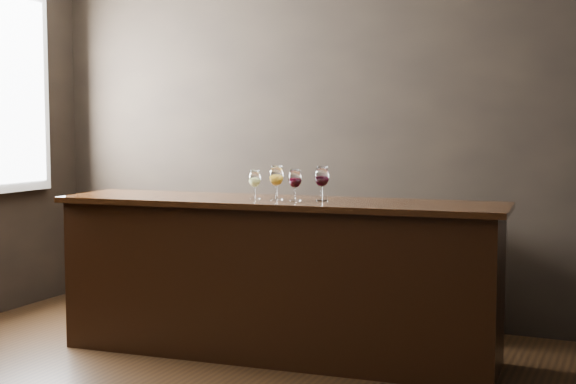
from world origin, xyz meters
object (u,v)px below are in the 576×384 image
at_px(bar_counter, 277,281).
at_px(glass_white, 255,179).
at_px(glass_red_a, 295,179).
at_px(glass_amber, 276,177).
at_px(glass_red_b, 322,178).
at_px(back_bar_shelf, 285,265).

relative_size(bar_counter, glass_white, 15.05).
bearing_deg(glass_red_a, bar_counter, 165.87).
bearing_deg(glass_amber, glass_red_a, -10.42).
bearing_deg(glass_red_b, back_bar_shelf, 126.49).
height_order(bar_counter, glass_red_b, glass_red_b).
bearing_deg(glass_white, bar_counter, 5.72).
relative_size(back_bar_shelf, glass_red_a, 11.48).
bearing_deg(glass_white, glass_red_b, 6.59).
relative_size(bar_counter, glass_red_a, 13.89).
distance_m(back_bar_shelf, glass_red_a, 1.29).
bearing_deg(glass_red_a, back_bar_shelf, 117.61).
bearing_deg(bar_counter, back_bar_shelf, 106.93).
relative_size(glass_amber, glass_red_b, 1.01).
distance_m(bar_counter, glass_white, 0.67).
xyz_separation_m(glass_white, glass_red_a, (0.29, -0.02, 0.01)).
bearing_deg(back_bar_shelf, glass_red_a, -62.39).
relative_size(bar_counter, back_bar_shelf, 1.21).
distance_m(glass_white, glass_red_a, 0.29).
bearing_deg(back_bar_shelf, glass_white, -77.65).
distance_m(glass_red_a, glass_red_b, 0.17).
bearing_deg(bar_counter, glass_red_b, 2.68).
bearing_deg(glass_red_a, glass_red_b, 25.09).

